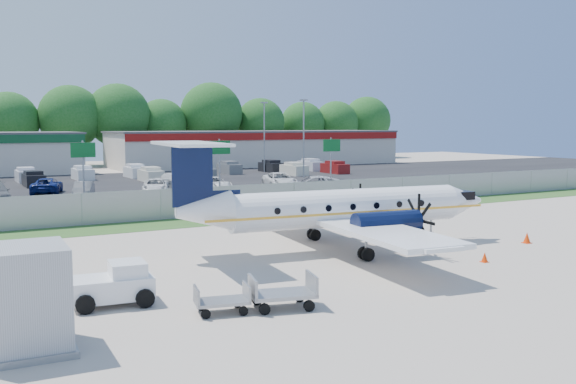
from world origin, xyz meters
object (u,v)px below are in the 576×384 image
service_container (21,303)px  pushback_tug (116,284)px  baggage_cart_near (222,300)px  baggage_cart_far (283,293)px  aircraft (340,208)px

service_container → pushback_tug: bearing=44.9°
baggage_cart_near → baggage_cart_far: baggage_cart_far is taller
baggage_cart_near → baggage_cart_far: (2.01, -0.49, 0.10)m
baggage_cart_near → service_container: bearing=-174.3°
baggage_cart_near → pushback_tug: bearing=134.8°
baggage_cart_far → baggage_cart_near: bearing=166.4°
aircraft → baggage_cart_near: (-9.41, -7.12, -1.65)m
baggage_cart_near → service_container: 6.27m
aircraft → pushback_tug: bearing=-160.4°
service_container → baggage_cart_far: bearing=0.9°
aircraft → service_container: 17.41m
baggage_cart_near → service_container: size_ratio=0.67×
aircraft → service_container: aircraft is taller
aircraft → pushback_tug: (-12.18, -4.33, -1.39)m
pushback_tug → service_container: 4.86m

